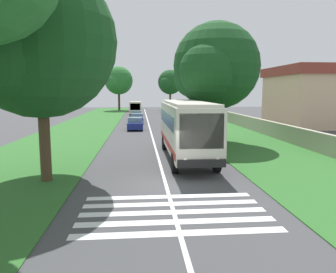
# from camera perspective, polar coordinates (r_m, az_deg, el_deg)

# --- Properties ---
(ground) EXTENTS (160.00, 160.00, 0.00)m
(ground) POSITION_cam_1_polar(r_m,az_deg,el_deg) (15.59, -0.35, -8.43)
(ground) COLOR #424244
(grass_verge_left) EXTENTS (120.00, 8.00, 0.04)m
(grass_verge_left) POSITION_cam_1_polar(r_m,az_deg,el_deg) (31.04, -17.93, -0.64)
(grass_verge_left) COLOR #2D6628
(grass_verge_left) RESTS_ON ground
(grass_verge_right) EXTENTS (120.00, 8.00, 0.04)m
(grass_verge_right) POSITION_cam_1_polar(r_m,az_deg,el_deg) (31.66, 12.38, -0.28)
(grass_verge_right) COLOR #2D6628
(grass_verge_right) RESTS_ON ground
(centre_line) EXTENTS (110.00, 0.16, 0.01)m
(centre_line) POSITION_cam_1_polar(r_m,az_deg,el_deg) (30.26, -2.62, -0.51)
(centre_line) COLOR silver
(centre_line) RESTS_ON ground
(coach_bus) EXTENTS (11.16, 2.62, 3.73)m
(coach_bus) POSITION_cam_1_polar(r_m,az_deg,el_deg) (21.44, 3.12, 1.85)
(coach_bus) COLOR silver
(coach_bus) RESTS_ON ground
(zebra_crossing) EXTENTS (4.05, 6.80, 0.01)m
(zebra_crossing) POSITION_cam_1_polar(r_m,az_deg,el_deg) (12.25, 1.00, -13.00)
(zebra_crossing) COLOR silver
(zebra_crossing) RESTS_ON ground
(trailing_car_0) EXTENTS (4.30, 1.78, 1.43)m
(trailing_car_0) POSITION_cam_1_polar(r_m,az_deg,el_deg) (38.36, -5.73, 2.21)
(trailing_car_0) COLOR navy
(trailing_car_0) RESTS_ON ground
(trailing_car_1) EXTENTS (4.30, 1.78, 1.43)m
(trailing_car_1) POSITION_cam_1_polar(r_m,az_deg,el_deg) (45.49, -5.45, 3.07)
(trailing_car_1) COLOR navy
(trailing_car_1) RESTS_ON ground
(trailing_car_2) EXTENTS (4.30, 1.78, 1.43)m
(trailing_car_2) POSITION_cam_1_polar(r_m,az_deg,el_deg) (51.67, -5.52, 3.63)
(trailing_car_2) COLOR #145933
(trailing_car_2) RESTS_ON ground
(trailing_minibus_0) EXTENTS (6.00, 2.14, 2.53)m
(trailing_minibus_0) POSITION_cam_1_polar(r_m,az_deg,el_deg) (62.48, -5.68, 5.14)
(trailing_minibus_0) COLOR #BFB299
(trailing_minibus_0) RESTS_ON ground
(roadside_tree_left_1) EXTENTS (8.51, 7.14, 10.20)m
(roadside_tree_left_1) POSITION_cam_1_polar(r_m,az_deg,el_deg) (17.05, -21.77, 14.38)
(roadside_tree_left_1) COLOR #4C3826
(roadside_tree_left_1) RESTS_ON grass_verge_left
(roadside_tree_left_2) EXTENTS (7.85, 6.50, 10.20)m
(roadside_tree_left_2) POSITION_cam_1_polar(r_m,az_deg,el_deg) (78.39, -8.64, 9.45)
(roadside_tree_left_2) COLOR #3D2D1E
(roadside_tree_left_2) RESTS_ON grass_verge_left
(roadside_tree_right_0) EXTENTS (6.79, 5.55, 9.30)m
(roadside_tree_right_0) POSITION_cam_1_polar(r_m,az_deg,el_deg) (75.61, 0.28, 9.29)
(roadside_tree_right_0) COLOR brown
(roadside_tree_right_0) RESTS_ON grass_verge_right
(roadside_tree_right_1) EXTENTS (8.62, 7.12, 9.99)m
(roadside_tree_right_1) POSITION_cam_1_polar(r_m,az_deg,el_deg) (28.01, 7.99, 11.61)
(roadside_tree_right_1) COLOR brown
(roadside_tree_right_1) RESTS_ON grass_verge_right
(roadside_tree_right_2) EXTENTS (6.02, 5.12, 8.63)m
(roadside_tree_right_2) POSITION_cam_1_polar(r_m,az_deg,el_deg) (47.25, 4.06, 9.69)
(roadside_tree_right_2) COLOR #4C3826
(roadside_tree_right_2) RESTS_ON grass_verge_right
(utility_pole) EXTENTS (0.24, 1.40, 7.52)m
(utility_pole) POSITION_cam_1_polar(r_m,az_deg,el_deg) (29.34, 7.98, 6.89)
(utility_pole) COLOR #473828
(utility_pole) RESTS_ON grass_verge_right
(roadside_wall) EXTENTS (70.00, 0.40, 1.46)m
(roadside_wall) POSITION_cam_1_polar(r_m,az_deg,el_deg) (37.37, 15.13, 1.99)
(roadside_wall) COLOR #B2A893
(roadside_wall) RESTS_ON grass_verge_right
(roadside_building) EXTENTS (11.99, 7.91, 7.54)m
(roadside_building) POSITION_cam_1_polar(r_m,az_deg,el_deg) (45.93, 22.88, 6.51)
(roadside_building) COLOR beige
(roadside_building) RESTS_ON ground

